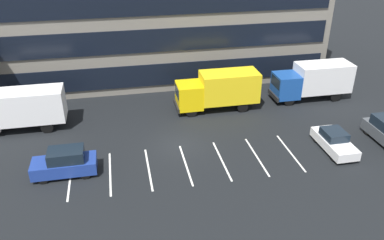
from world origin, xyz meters
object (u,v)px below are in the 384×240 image
object	(u,v)px
suv_navy	(65,163)
box_truck_white	(21,108)
box_truck_blue	(313,80)
sedan_white	(334,141)
box_truck_yellow_all	(219,89)

from	to	relation	value
suv_navy	box_truck_white	bearing A→B (deg)	118.17
box_truck_blue	suv_navy	world-z (taller)	box_truck_blue
box_truck_blue	sedan_white	bearing A→B (deg)	-106.34
box_truck_white	sedan_white	world-z (taller)	box_truck_white
sedan_white	suv_navy	world-z (taller)	suv_navy
box_truck_white	suv_navy	size ratio (longest dim) A/B	1.71
box_truck_white	sedan_white	xyz separation A→B (m)	(24.69, -8.43, -1.26)
box_truck_yellow_all	box_truck_blue	xyz separation A→B (m)	(9.84, 0.46, -0.00)
sedan_white	suv_navy	bearing A→B (deg)	177.96
sedan_white	box_truck_blue	bearing A→B (deg)	73.66
box_truck_yellow_all	suv_navy	xyz separation A→B (m)	(-13.48, -8.21, -1.07)
box_truck_white	sedan_white	distance (m)	26.12
box_truck_white	suv_navy	bearing A→B (deg)	-61.83
box_truck_yellow_all	box_truck_blue	world-z (taller)	box_truck_yellow_all
box_truck_blue	sedan_white	distance (m)	9.88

